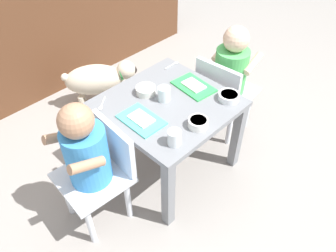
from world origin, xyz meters
TOP-DOWN VIEW (x-y plane):
  - ground_plane at (0.00, 0.00)m, footprint 7.00×7.00m
  - kitchen_cabinet_back at (0.00, 1.18)m, footprint 2.30×0.33m
  - dining_table at (0.00, 0.00)m, footprint 0.57×0.56m
  - seated_child_left at (-0.44, 0.01)m, footprint 0.30×0.30m
  - seated_child_right at (0.44, -0.03)m, footprint 0.30×0.30m
  - dog at (0.07, 0.68)m, footprint 0.43×0.35m
  - food_tray_left at (-0.17, -0.01)m, footprint 0.14×0.20m
  - food_tray_right at (0.17, -0.01)m, footprint 0.15×0.21m
  - water_cup_left at (-0.17, -0.21)m, footprint 0.06×0.06m
  - water_cup_right at (-0.00, 0.03)m, footprint 0.06×0.06m
  - veggie_bowl_near at (0.22, -0.19)m, footprint 0.10×0.10m
  - veggie_bowl_far at (-0.02, 0.12)m, footprint 0.10×0.10m
  - cereal_bowl_left_side at (-0.03, -0.21)m, footprint 0.09×0.09m
  - spoon_by_left_tray at (0.25, 0.21)m, footprint 0.10×0.02m
  - spoon_by_right_tray at (-0.23, 0.20)m, footprint 0.09×0.07m

SIDE VIEW (x-z plane):
  - ground_plane at x=0.00m, z-range 0.00..0.00m
  - dog at x=0.07m, z-range 0.05..0.35m
  - dining_table at x=0.00m, z-range 0.14..0.57m
  - seated_child_right at x=0.44m, z-range 0.08..0.74m
  - seated_child_left at x=-0.44m, z-range 0.08..0.75m
  - spoon_by_left_tray at x=0.25m, z-range 0.43..0.44m
  - spoon_by_right_tray at x=-0.23m, z-range 0.43..0.44m
  - food_tray_left at x=-0.17m, z-range 0.43..0.45m
  - food_tray_right at x=0.17m, z-range 0.43..0.45m
  - veggie_bowl_near at x=0.22m, z-range 0.43..0.47m
  - veggie_bowl_far at x=-0.02m, z-range 0.43..0.47m
  - cereal_bowl_left_side at x=-0.03m, z-range 0.43..0.47m
  - water_cup_left at x=-0.17m, z-range 0.43..0.50m
  - water_cup_right at x=0.00m, z-range 0.43..0.50m
  - kitchen_cabinet_back at x=0.00m, z-range 0.00..1.00m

